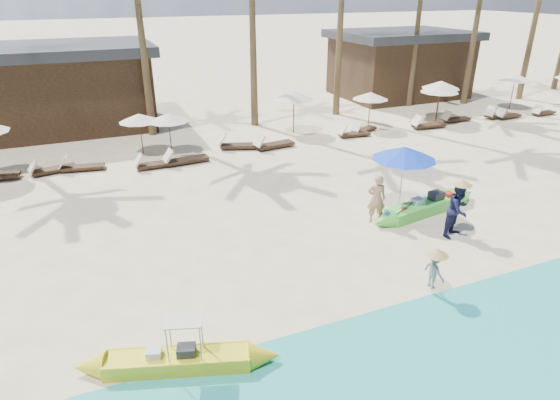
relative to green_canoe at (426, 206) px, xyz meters
name	(u,v)px	position (x,y,z in m)	size (l,w,h in m)	color
ground	(351,253)	(-3.72, -1.35, -0.22)	(240.00, 240.00, 0.00)	beige
wet_sand_strip	(481,375)	(-3.72, -6.35, -0.22)	(240.00, 4.50, 0.01)	tan
green_canoe	(426,206)	(0.00, 0.00, 0.00)	(5.21, 1.20, 0.67)	#50DE43
yellow_canoe	(178,360)	(-9.16, -3.87, -0.03)	(4.41, 1.66, 1.18)	yellow
tourist	(376,199)	(-2.00, 0.07, 0.59)	(0.60, 0.39, 1.64)	tan
vendor_green	(458,210)	(-0.22, -1.62, 0.64)	(0.84, 0.65, 1.72)	#131636
vendor_yellow	(434,270)	(-2.86, -3.78, 0.44)	(0.63, 0.36, 0.98)	gray
blue_umbrella	(405,153)	(-0.72, 0.56, 1.80)	(2.09, 2.09, 2.24)	#99999E
lounger_3_right	(50,169)	(-11.80, 8.87, -0.02)	(1.87, 0.93, 0.61)	#3B2818
resort_parasol_4	(139,118)	(-7.96, 10.00, 1.44)	(1.79, 1.79, 1.85)	#3B2818
lounger_4_left	(80,166)	(-10.69, 8.73, -0.02)	(1.83, 0.83, 0.60)	#3B2818
lounger_4_right	(154,164)	(-7.81, 7.87, -0.02)	(1.78, 0.57, 0.60)	#3B2818
resort_parasol_5	(168,117)	(-6.76, 9.48, 1.46)	(1.81, 1.81, 1.87)	#3B2818
lounger_5_left	(184,159)	(-6.53, 7.90, -0.01)	(1.95, 0.74, 0.65)	#3B2818
resort_parasol_6	(294,95)	(-0.22, 10.45, 1.73)	(2.11, 2.11, 2.17)	#3B2818
lounger_6_left	(237,144)	(-3.79, 8.95, 0.00)	(2.03, 1.20, 0.66)	#3B2818
lounger_6_right	(272,144)	(-2.24, 8.40, 0.00)	(2.02, 0.83, 0.67)	#3B2818
resort_parasol_7	(371,96)	(3.83, 9.64, 1.53)	(1.88, 1.88, 1.94)	#3B2818
lounger_7_left	(352,133)	(2.20, 8.56, -0.03)	(1.71, 0.66, 0.57)	#3B2818
lounger_7_right	(363,129)	(3.11, 9.02, -0.04)	(1.69, 1.02, 0.55)	#3B2818
resort_parasol_8	(440,89)	(7.89, 9.11, 1.69)	(2.06, 2.06, 2.12)	#3B2818
lounger_8_left	(427,124)	(6.71, 8.38, 0.00)	(1.97, 0.74, 0.66)	#3B2818
resort_parasol_9	(441,85)	(8.56, 9.81, 1.73)	(2.10, 2.10, 2.17)	#3B2818
lounger_9_left	(455,118)	(9.06, 8.89, -0.03)	(1.76, 0.62, 0.59)	#3B2818
lounger_9_right	(507,115)	(12.35, 8.26, -0.03)	(1.73, 0.65, 0.58)	#3B2818
resort_parasol_10	(516,77)	(14.47, 10.06, 1.71)	(2.08, 2.08, 2.14)	#3B2818
lounger_10_left	(498,114)	(11.95, 8.59, 0.00)	(1.98, 0.77, 0.66)	#3B2818
lounger_10_right	(543,112)	(14.92, 8.03, -0.04)	(1.66, 0.61, 0.55)	#3B2818
pavilion_west	(48,87)	(-11.72, 16.15, 1.97)	(10.80, 6.60, 4.30)	#3B2818
pavilion_east	(399,63)	(10.28, 16.15, 1.97)	(8.80, 6.60, 4.30)	#3B2818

